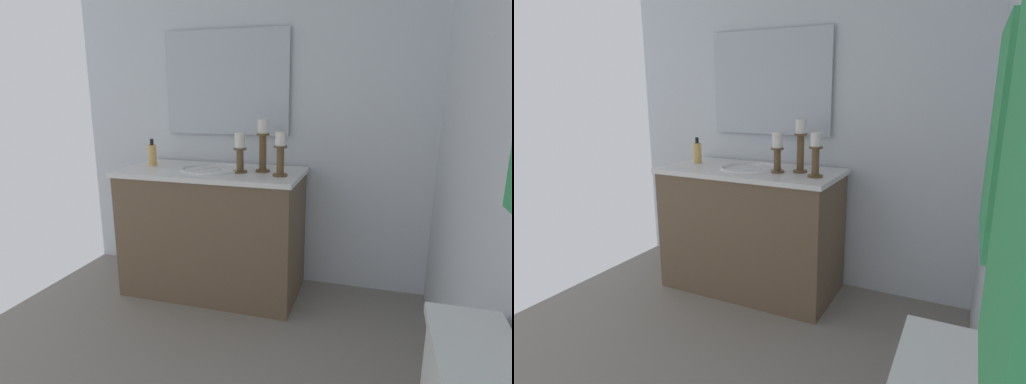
# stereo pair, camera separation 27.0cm
# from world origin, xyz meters

# --- Properties ---
(wall_left) EXTENTS (0.04, 2.51, 2.45)m
(wall_left) POSITION_xyz_m (-1.53, 0.00, 1.23)
(wall_left) COLOR silver
(wall_left) RESTS_ON ground
(vanity_cabinet) EXTENTS (0.58, 1.17, 0.83)m
(vanity_cabinet) POSITION_xyz_m (-1.20, -0.14, 0.42)
(vanity_cabinet) COLOR brown
(vanity_cabinet) RESTS_ON ground
(sink_basin) EXTENTS (0.40, 0.40, 0.24)m
(sink_basin) POSITION_xyz_m (-1.20, -0.14, 0.79)
(sink_basin) COLOR white
(sink_basin) RESTS_ON vanity_cabinet
(mirror) EXTENTS (0.02, 0.87, 0.69)m
(mirror) POSITION_xyz_m (-1.48, -0.14, 1.37)
(mirror) COLOR silver
(candle_holder_tall) EXTENTS (0.09, 0.09, 0.26)m
(candle_holder_tall) POSITION_xyz_m (-1.13, 0.33, 0.96)
(candle_holder_tall) COLOR brown
(candle_holder_tall) RESTS_ON vanity_cabinet
(candle_holder_short) EXTENTS (0.09, 0.09, 0.32)m
(candle_holder_short) POSITION_xyz_m (-1.23, 0.19, 1.00)
(candle_holder_short) COLOR brown
(candle_holder_short) RESTS_ON vanity_cabinet
(candle_holder_mid) EXTENTS (0.09, 0.09, 0.25)m
(candle_holder_mid) POSITION_xyz_m (-1.17, 0.07, 0.96)
(candle_holder_mid) COLOR brown
(candle_holder_mid) RESTS_ON vanity_cabinet
(soap_bottle) EXTENTS (0.06, 0.06, 0.18)m
(soap_bottle) POSITION_xyz_m (-1.23, -0.58, 0.90)
(soap_bottle) COLOR #E5B259
(soap_bottle) RESTS_ON vanity_cabinet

